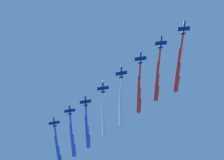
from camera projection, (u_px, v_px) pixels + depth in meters
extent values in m
cylinder|color=navy|center=(184.00, 28.00, 174.66)|extent=(6.42, 8.04, 1.34)
cone|color=yellow|center=(185.00, 20.00, 172.03)|extent=(1.80, 1.80, 1.27)
cylinder|color=black|center=(183.00, 35.00, 177.13)|extent=(1.16, 1.08, 1.00)
ellipsoid|color=black|center=(184.00, 25.00, 174.02)|extent=(1.86, 2.07, 0.85)
cube|color=navy|center=(184.00, 29.00, 174.90)|extent=(8.18, 7.02, 2.22)
cube|color=yellow|center=(189.00, 28.00, 175.79)|extent=(1.93, 2.27, 0.27)
cube|color=yellow|center=(178.00, 29.00, 174.13)|extent=(1.93, 2.27, 0.27)
cube|color=navy|center=(183.00, 34.00, 176.63)|extent=(3.17, 2.74, 0.89)
cube|color=yellow|center=(182.00, 33.00, 177.41)|extent=(1.30, 1.48, 1.87)
cylinder|color=red|center=(182.00, 43.00, 179.97)|extent=(8.39, 10.54, 1.70)
cylinder|color=red|center=(179.00, 57.00, 185.26)|extent=(9.08, 11.04, 2.56)
cylinder|color=red|center=(178.00, 71.00, 190.70)|extent=(9.76, 11.55, 3.41)
cylinder|color=red|center=(176.00, 84.00, 196.15)|extent=(10.45, 12.05, 4.26)
cylinder|color=navy|center=(161.00, 42.00, 183.19)|extent=(6.41, 8.03, 1.33)
cone|color=yellow|center=(162.00, 35.00, 180.56)|extent=(1.79, 1.80, 1.27)
cylinder|color=black|center=(160.00, 49.00, 185.66)|extent=(1.16, 1.08, 1.00)
ellipsoid|color=black|center=(161.00, 39.00, 182.54)|extent=(1.85, 2.06, 0.84)
cube|color=navy|center=(161.00, 43.00, 183.43)|extent=(8.19, 7.03, 2.15)
cube|color=yellow|center=(166.00, 42.00, 184.29)|extent=(1.93, 2.27, 0.27)
cube|color=yellow|center=(155.00, 44.00, 182.68)|extent=(1.93, 2.27, 0.27)
cube|color=navy|center=(160.00, 48.00, 185.15)|extent=(3.17, 2.74, 0.87)
cube|color=yellow|center=(160.00, 47.00, 185.94)|extent=(1.29, 1.47, 1.87)
cylinder|color=red|center=(159.00, 56.00, 188.42)|extent=(8.19, 10.26, 1.70)
cylinder|color=red|center=(158.00, 69.00, 193.55)|extent=(8.87, 10.76, 2.54)
cylinder|color=red|center=(157.00, 81.00, 198.84)|extent=(9.55, 11.26, 3.39)
cylinder|color=red|center=(156.00, 93.00, 204.14)|extent=(10.23, 11.77, 4.24)
cylinder|color=navy|center=(141.00, 58.00, 188.55)|extent=(6.34, 8.10, 1.35)
cone|color=yellow|center=(141.00, 51.00, 185.93)|extent=(1.80, 1.80, 1.28)
cylinder|color=black|center=(140.00, 64.00, 191.03)|extent=(1.17, 1.08, 1.01)
ellipsoid|color=black|center=(140.00, 55.00, 187.91)|extent=(1.85, 2.08, 0.86)
cube|color=navy|center=(141.00, 59.00, 188.79)|extent=(8.19, 6.94, 2.33)
cube|color=yellow|center=(146.00, 58.00, 189.70)|extent=(1.91, 2.28, 0.28)
cube|color=yellow|center=(135.00, 59.00, 188.00)|extent=(1.91, 2.28, 0.28)
cube|color=navy|center=(140.00, 63.00, 190.52)|extent=(3.17, 2.71, 0.93)
cube|color=yellow|center=(140.00, 62.00, 191.30)|extent=(1.31, 1.50, 1.87)
cylinder|color=red|center=(140.00, 71.00, 193.76)|extent=(8.03, 10.25, 1.72)
cylinder|color=red|center=(139.00, 83.00, 198.84)|extent=(8.73, 10.75, 2.58)
cylinder|color=red|center=(139.00, 95.00, 204.09)|extent=(9.43, 11.25, 3.44)
cylinder|color=red|center=(139.00, 105.00, 209.33)|extent=(10.12, 11.75, 4.29)
cylinder|color=navy|center=(121.00, 73.00, 193.98)|extent=(6.36, 8.11, 1.37)
cone|color=yellow|center=(121.00, 66.00, 191.35)|extent=(1.81, 1.81, 1.30)
cylinder|color=black|center=(121.00, 78.00, 196.45)|extent=(1.18, 1.09, 1.03)
ellipsoid|color=black|center=(121.00, 70.00, 193.34)|extent=(1.86, 2.08, 0.87)
cube|color=navy|center=(121.00, 73.00, 194.22)|extent=(8.15, 6.90, 2.55)
cube|color=yellow|center=(126.00, 72.00, 195.22)|extent=(1.91, 2.28, 0.30)
cube|color=yellow|center=(116.00, 74.00, 193.34)|extent=(1.91, 2.28, 0.30)
cube|color=navy|center=(121.00, 77.00, 195.95)|extent=(3.16, 2.70, 1.02)
cube|color=yellow|center=(121.00, 77.00, 196.73)|extent=(1.35, 1.52, 1.85)
cylinder|color=white|center=(121.00, 85.00, 199.32)|extent=(8.38, 10.73, 1.74)
cylinder|color=white|center=(121.00, 97.00, 204.65)|extent=(9.09, 11.24, 2.62)
cylinder|color=white|center=(121.00, 109.00, 210.16)|extent=(9.80, 11.75, 3.49)
cylinder|color=white|center=(121.00, 119.00, 215.68)|extent=(10.51, 12.26, 4.36)
cylinder|color=navy|center=(103.00, 88.00, 198.16)|extent=(6.35, 8.09, 1.35)
cone|color=yellow|center=(103.00, 81.00, 195.53)|extent=(1.80, 1.80, 1.28)
cylinder|color=black|center=(103.00, 93.00, 200.63)|extent=(1.17, 1.08, 1.01)
ellipsoid|color=black|center=(103.00, 85.00, 197.51)|extent=(1.85, 2.07, 0.85)
cube|color=navy|center=(103.00, 88.00, 198.40)|extent=(8.19, 6.95, 2.30)
cube|color=yellow|center=(108.00, 87.00, 199.30)|extent=(1.91, 2.28, 0.28)
cube|color=yellow|center=(98.00, 89.00, 197.61)|extent=(1.91, 2.28, 0.28)
cube|color=navy|center=(103.00, 92.00, 200.12)|extent=(3.17, 2.71, 0.92)
cube|color=yellow|center=(103.00, 91.00, 200.91)|extent=(1.31, 1.49, 1.87)
cylinder|color=white|center=(103.00, 99.00, 203.33)|extent=(7.96, 10.13, 1.71)
cylinder|color=white|center=(103.00, 110.00, 208.35)|extent=(8.65, 10.63, 2.57)
cylinder|color=white|center=(104.00, 120.00, 213.53)|extent=(9.35, 11.13, 3.43)
cylinder|color=white|center=(105.00, 130.00, 218.71)|extent=(10.05, 11.63, 4.29)
cylinder|color=navy|center=(86.00, 101.00, 203.26)|extent=(6.42, 8.03, 1.34)
cone|color=yellow|center=(85.00, 95.00, 200.63)|extent=(1.79, 1.80, 1.27)
cylinder|color=black|center=(86.00, 106.00, 205.73)|extent=(1.16, 1.08, 1.00)
ellipsoid|color=black|center=(85.00, 98.00, 202.62)|extent=(1.86, 2.07, 0.85)
cube|color=navy|center=(86.00, 102.00, 203.50)|extent=(8.18, 7.03, 2.21)
cube|color=yellow|center=(91.00, 101.00, 204.39)|extent=(1.93, 2.27, 0.27)
cube|color=yellow|center=(80.00, 102.00, 202.73)|extent=(1.93, 2.27, 0.27)
cube|color=navy|center=(86.00, 105.00, 205.23)|extent=(3.17, 2.74, 0.89)
cube|color=yellow|center=(85.00, 104.00, 206.01)|extent=(1.30, 1.47, 1.87)
cylinder|color=blue|center=(86.00, 112.00, 208.45)|extent=(8.11, 10.14, 1.70)
cylinder|color=blue|center=(86.00, 122.00, 213.52)|extent=(8.80, 10.64, 2.55)
cylinder|color=blue|center=(87.00, 132.00, 218.75)|extent=(9.48, 11.15, 3.41)
cylinder|color=blue|center=(88.00, 141.00, 223.97)|extent=(10.17, 11.65, 4.26)
cylinder|color=navy|center=(70.00, 110.00, 212.31)|extent=(6.45, 8.03, 1.35)
cone|color=yellow|center=(69.00, 105.00, 209.68)|extent=(1.81, 1.81, 1.28)
cylinder|color=black|center=(70.00, 115.00, 214.78)|extent=(1.17, 1.09, 1.01)
ellipsoid|color=black|center=(69.00, 108.00, 211.67)|extent=(1.87, 2.07, 0.86)
cube|color=navy|center=(70.00, 111.00, 212.55)|extent=(8.14, 7.02, 2.34)
cube|color=yellow|center=(75.00, 110.00, 213.50)|extent=(1.94, 2.26, 0.28)
cube|color=yellow|center=(65.00, 111.00, 211.72)|extent=(1.94, 2.26, 0.28)
cube|color=navy|center=(70.00, 114.00, 214.28)|extent=(3.16, 2.74, 0.94)
cube|color=yellow|center=(70.00, 113.00, 215.06)|extent=(1.33, 1.49, 1.86)
cylinder|color=blue|center=(71.00, 121.00, 217.69)|extent=(8.63, 10.79, 1.72)
cylinder|color=blue|center=(71.00, 131.00, 223.12)|extent=(9.32, 11.30, 2.58)
cylinder|color=blue|center=(72.00, 141.00, 228.72)|extent=(10.01, 11.81, 3.44)
cylinder|color=blue|center=(74.00, 150.00, 234.33)|extent=(10.70, 12.32, 4.30)
cylinder|color=navy|center=(54.00, 122.00, 217.29)|extent=(6.45, 8.05, 1.36)
cone|color=yellow|center=(54.00, 117.00, 214.66)|extent=(1.81, 1.81, 1.29)
cylinder|color=black|center=(55.00, 127.00, 219.76)|extent=(1.18, 1.09, 1.02)
ellipsoid|color=black|center=(54.00, 120.00, 216.64)|extent=(1.87, 2.07, 0.86)
cube|color=navy|center=(54.00, 123.00, 217.53)|extent=(8.12, 6.99, 2.47)
cube|color=yellow|center=(59.00, 122.00, 218.52)|extent=(1.93, 2.27, 0.29)
cube|color=yellow|center=(49.00, 124.00, 216.65)|extent=(1.93, 2.27, 0.29)
cube|color=navy|center=(55.00, 126.00, 219.26)|extent=(3.15, 2.73, 0.99)
cube|color=yellow|center=(55.00, 125.00, 220.03)|extent=(1.35, 1.51, 1.86)
cylinder|color=blue|center=(55.00, 133.00, 222.76)|extent=(8.87, 11.14, 1.73)
cylinder|color=blue|center=(56.00, 143.00, 228.38)|extent=(9.57, 11.66, 2.60)
cylinder|color=blue|center=(58.00, 152.00, 234.17)|extent=(10.26, 12.17, 3.47)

